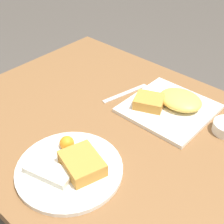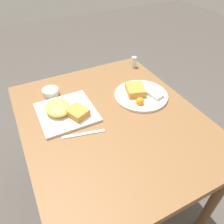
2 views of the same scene
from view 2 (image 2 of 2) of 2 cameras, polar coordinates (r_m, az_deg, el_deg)
The scene contains 7 objects.
ground_plane at distance 1.66m, azimuth -0.03°, elevation -20.14°, with size 8.00×8.00×0.00m, color #4C4742.
dining_table at distance 1.15m, azimuth -0.04°, elevation -4.44°, with size 1.04×0.87×0.71m.
plate_square_near at distance 1.13m, azimuth -12.24°, elevation 0.40°, with size 0.28×0.28×0.06m.
plate_oval_far at distance 1.24m, azimuth 7.44°, elevation 4.69°, with size 0.30×0.30×0.05m.
sauce_ramekin at distance 1.29m, azimuth -15.74°, elevation 5.15°, with size 0.09×0.09×0.03m.
salt_shaker at distance 1.52m, azimuth 5.72°, elevation 12.74°, with size 0.04×0.04×0.07m.
butter_knife at distance 1.02m, azimuth -7.42°, elevation -5.68°, with size 0.06×0.20×0.00m.
Camera 2 is at (0.73, -0.37, 1.45)m, focal length 35.00 mm.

